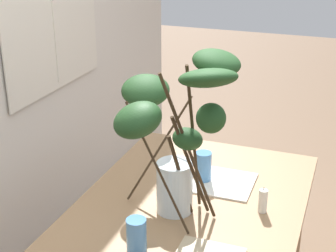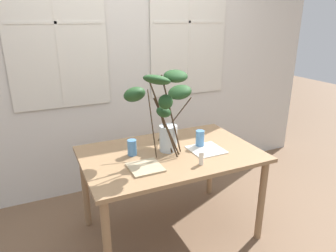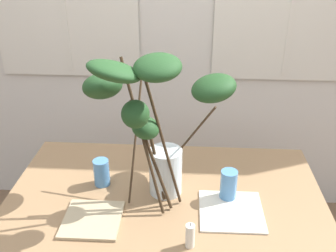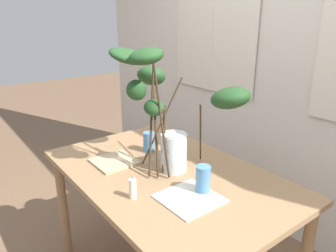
% 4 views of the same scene
% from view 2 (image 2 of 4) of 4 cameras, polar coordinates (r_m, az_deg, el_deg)
% --- Properties ---
extents(ground, '(14.00, 14.00, 0.00)m').
position_cam_2_polar(ground, '(2.90, 0.44, -18.83)').
color(ground, brown).
extents(back_wall_with_windows, '(4.64, 0.14, 2.88)m').
position_cam_2_polar(back_wall_with_windows, '(3.28, -7.56, 13.30)').
color(back_wall_with_windows, beige).
rests_on(back_wall_with_windows, ground).
extents(dining_table, '(1.42, 0.91, 0.77)m').
position_cam_2_polar(dining_table, '(2.53, 0.48, -6.79)').
color(dining_table, '#93704C').
rests_on(dining_table, ground).
extents(vase_with_branches, '(0.73, 0.67, 0.70)m').
position_cam_2_polar(vase_with_branches, '(2.39, -0.48, 3.85)').
color(vase_with_branches, silver).
rests_on(vase_with_branches, dining_table).
extents(drinking_glass_blue_left, '(0.07, 0.07, 0.13)m').
position_cam_2_polar(drinking_glass_blue_left, '(2.44, -6.72, -4.01)').
color(drinking_glass_blue_left, '#4C84BC').
rests_on(drinking_glass_blue_left, dining_table).
extents(drinking_glass_blue_right, '(0.07, 0.07, 0.14)m').
position_cam_2_polar(drinking_glass_blue_right, '(2.59, 5.97, -2.34)').
color(drinking_glass_blue_right, '#4C84BC').
rests_on(drinking_glass_blue_right, dining_table).
extents(plate_square_left, '(0.24, 0.24, 0.01)m').
position_cam_2_polar(plate_square_left, '(2.25, -4.27, -7.69)').
color(plate_square_left, tan).
rests_on(plate_square_left, dining_table).
extents(plate_square_right, '(0.27, 0.27, 0.01)m').
position_cam_2_polar(plate_square_right, '(2.55, 7.14, -4.39)').
color(plate_square_right, silver).
rests_on(plate_square_right, dining_table).
extents(pillar_candle, '(0.04, 0.04, 0.11)m').
position_cam_2_polar(pillar_candle, '(2.29, 6.21, -6.00)').
color(pillar_candle, silver).
rests_on(pillar_candle, dining_table).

